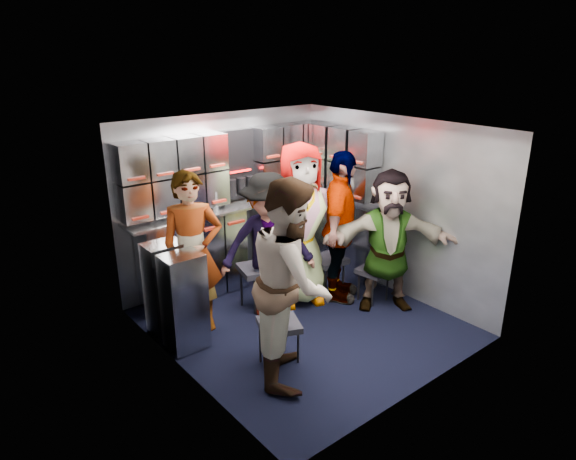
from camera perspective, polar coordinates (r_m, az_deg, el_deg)
floor at (r=5.64m, az=1.62°, el=-10.30°), size 3.00×3.00×0.00m
wall_back at (r=6.35m, az=-7.15°, el=3.38°), size 2.80×0.04×2.10m
wall_left at (r=4.47m, az=-12.05°, el=-4.09°), size 0.04×3.00×2.10m
wall_right at (r=6.15m, az=11.67°, el=2.60°), size 0.04×3.00×2.10m
ceiling at (r=4.93m, az=1.86°, el=11.32°), size 2.80×3.00×0.02m
cart_bank_back at (r=6.36m, az=-5.93°, el=-1.83°), size 2.68×0.38×0.99m
cart_bank_left at (r=5.24m, az=-12.43°, el=-7.11°), size 0.38×0.76×0.99m
counter at (r=6.19m, az=-6.10°, el=2.65°), size 2.68×0.42×0.03m
locker_bank_back at (r=6.11m, az=-6.57°, el=7.04°), size 2.68×0.28×0.82m
locker_bank_right at (r=6.39m, az=6.22°, el=7.60°), size 0.28×1.00×0.82m
right_cabinet at (r=6.60m, az=6.52°, el=-0.98°), size 0.28×1.20×1.00m
coffee_niche at (r=6.26m, az=-5.47°, el=7.20°), size 0.46×0.16×0.84m
red_latch_strip at (r=6.07m, az=-5.02°, el=1.01°), size 2.60×0.02×0.03m
jump_seat_near_left at (r=4.81m, az=-1.00°, el=-10.70°), size 0.47×0.46×0.43m
jump_seat_mid_left at (r=5.80m, az=-3.27°, el=-4.56°), size 0.50×0.49×0.49m
jump_seat_center at (r=6.08m, az=0.21°, el=-3.79°), size 0.47×0.45×0.44m
jump_seat_mid_right at (r=6.14m, az=4.49°, el=-3.52°), size 0.41×0.40×0.45m
jump_seat_near_right at (r=6.04m, az=9.51°, el=-4.64°), size 0.38×0.37×0.40m
attendant_standing at (r=5.27m, az=-10.58°, el=-2.59°), size 0.73×0.62×1.70m
attendant_arc_a at (r=4.44m, az=0.40°, el=-5.70°), size 1.10×1.13×1.83m
attendant_arc_b at (r=5.53m, az=-2.24°, el=-1.73°), size 1.19×0.99×1.60m
attendant_arc_c at (r=5.76m, az=1.35°, el=0.58°), size 1.07×0.89×1.86m
attendant_arc_d at (r=5.85m, az=5.83°, el=0.25°), size 1.08×0.96×1.76m
attendant_arc_e at (r=5.76m, az=11.09°, el=-1.18°), size 1.46×1.28×1.60m
bottle_left at (r=5.97m, az=-8.09°, el=3.19°), size 0.07×0.07×0.22m
bottle_mid at (r=5.83m, az=-10.42°, el=2.92°), size 0.06×0.06×0.27m
bottle_right at (r=6.40m, az=-1.97°, el=4.61°), size 0.06×0.06×0.25m
cup_left at (r=5.87m, az=-9.98°, el=2.18°), size 0.09×0.09×0.10m
cup_right at (r=6.42m, az=-1.73°, el=4.01°), size 0.08×0.08×0.10m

